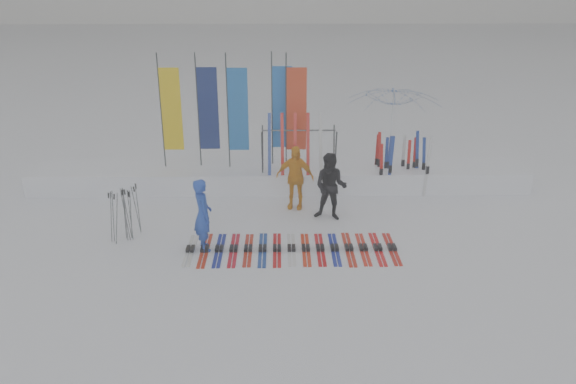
{
  "coord_description": "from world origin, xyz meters",
  "views": [
    {
      "loc": [
        -0.01,
        -10.6,
        5.78
      ],
      "look_at": [
        0.2,
        1.6,
        1.0
      ],
      "focal_mm": 35.0,
      "sensor_mm": 36.0,
      "label": 1
    }
  ],
  "objects_px": {
    "person_blue": "(203,215)",
    "person_yellow": "(295,177)",
    "person_black": "(331,187)",
    "tent_canopy": "(392,128)",
    "ski_rack": "(299,144)",
    "ski_row": "(291,248)"
  },
  "relations": [
    {
      "from": "person_blue",
      "to": "person_yellow",
      "type": "bearing_deg",
      "value": -61.76
    },
    {
      "from": "ski_rack",
      "to": "person_yellow",
      "type": "bearing_deg",
      "value": -96.57
    },
    {
      "from": "person_yellow",
      "to": "ski_rack",
      "type": "relative_size",
      "value": 0.83
    },
    {
      "from": "person_blue",
      "to": "tent_canopy",
      "type": "bearing_deg",
      "value": -63.42
    },
    {
      "from": "person_yellow",
      "to": "ski_row",
      "type": "distance_m",
      "value": 2.58
    },
    {
      "from": "ski_rack",
      "to": "tent_canopy",
      "type": "bearing_deg",
      "value": 33.76
    },
    {
      "from": "person_black",
      "to": "tent_canopy",
      "type": "bearing_deg",
      "value": 77.46
    },
    {
      "from": "person_blue",
      "to": "ski_rack",
      "type": "bearing_deg",
      "value": -52.46
    },
    {
      "from": "ski_row",
      "to": "person_black",
      "type": "bearing_deg",
      "value": 59.34
    },
    {
      "from": "person_blue",
      "to": "person_yellow",
      "type": "distance_m",
      "value": 3.14
    },
    {
      "from": "person_yellow",
      "to": "ski_row",
      "type": "relative_size",
      "value": 0.36
    },
    {
      "from": "tent_canopy",
      "to": "ski_rack",
      "type": "height_order",
      "value": "tent_canopy"
    },
    {
      "from": "person_black",
      "to": "person_yellow",
      "type": "relative_size",
      "value": 1.01
    },
    {
      "from": "person_blue",
      "to": "person_black",
      "type": "bearing_deg",
      "value": -81.5
    },
    {
      "from": "person_blue",
      "to": "ski_row",
      "type": "height_order",
      "value": "person_blue"
    },
    {
      "from": "person_yellow",
      "to": "person_blue",
      "type": "bearing_deg",
      "value": -119.41
    },
    {
      "from": "person_yellow",
      "to": "ski_row",
      "type": "height_order",
      "value": "person_yellow"
    },
    {
      "from": "person_blue",
      "to": "person_yellow",
      "type": "relative_size",
      "value": 0.98
    },
    {
      "from": "person_black",
      "to": "ski_rack",
      "type": "distance_m",
      "value": 2.1
    },
    {
      "from": "person_black",
      "to": "ski_row",
      "type": "relative_size",
      "value": 0.36
    },
    {
      "from": "tent_canopy",
      "to": "ski_rack",
      "type": "bearing_deg",
      "value": -146.24
    },
    {
      "from": "person_black",
      "to": "person_blue",
      "type": "bearing_deg",
      "value": -134.16
    }
  ]
}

